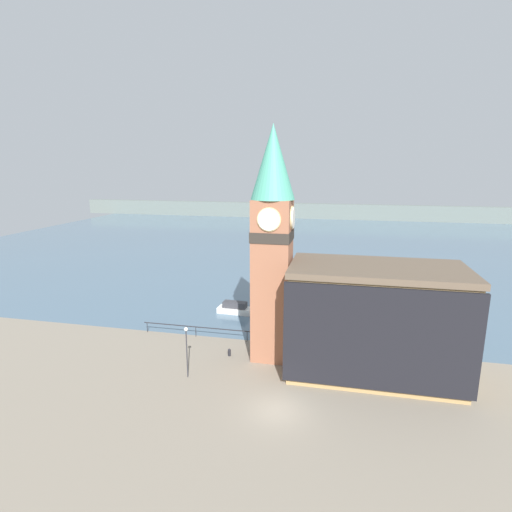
{
  "coord_description": "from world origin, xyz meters",
  "views": [
    {
      "loc": [
        3.94,
        -25.27,
        17.1
      ],
      "look_at": [
        -2.9,
        6.21,
        9.89
      ],
      "focal_mm": 28.0,
      "sensor_mm": 36.0,
      "label": 1
    }
  ],
  "objects_px": {
    "pier_building": "(375,321)",
    "lamp_post": "(186,343)",
    "clock_tower": "(272,239)",
    "mooring_bollard_near": "(229,352)",
    "boat_near": "(242,309)"
  },
  "relations": [
    {
      "from": "clock_tower",
      "to": "lamp_post",
      "type": "height_order",
      "value": "clock_tower"
    },
    {
      "from": "pier_building",
      "to": "lamp_post",
      "type": "distance_m",
      "value": 15.63
    },
    {
      "from": "mooring_bollard_near",
      "to": "boat_near",
      "type": "bearing_deg",
      "value": 98.24
    },
    {
      "from": "pier_building",
      "to": "boat_near",
      "type": "height_order",
      "value": "pier_building"
    },
    {
      "from": "clock_tower",
      "to": "mooring_bollard_near",
      "type": "distance_m",
      "value": 11.29
    },
    {
      "from": "mooring_bollard_near",
      "to": "pier_building",
      "type": "bearing_deg",
      "value": -1.67
    },
    {
      "from": "mooring_bollard_near",
      "to": "lamp_post",
      "type": "relative_size",
      "value": 0.16
    },
    {
      "from": "boat_near",
      "to": "pier_building",
      "type": "bearing_deg",
      "value": -35.05
    },
    {
      "from": "clock_tower",
      "to": "pier_building",
      "type": "height_order",
      "value": "clock_tower"
    },
    {
      "from": "pier_building",
      "to": "boat_near",
      "type": "bearing_deg",
      "value": 141.74
    },
    {
      "from": "clock_tower",
      "to": "mooring_bollard_near",
      "type": "height_order",
      "value": "clock_tower"
    },
    {
      "from": "clock_tower",
      "to": "pier_building",
      "type": "relative_size",
      "value": 1.45
    },
    {
      "from": "clock_tower",
      "to": "boat_near",
      "type": "bearing_deg",
      "value": 118.1
    },
    {
      "from": "boat_near",
      "to": "mooring_bollard_near",
      "type": "height_order",
      "value": "boat_near"
    },
    {
      "from": "clock_tower",
      "to": "boat_near",
      "type": "relative_size",
      "value": 3.18
    }
  ]
}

